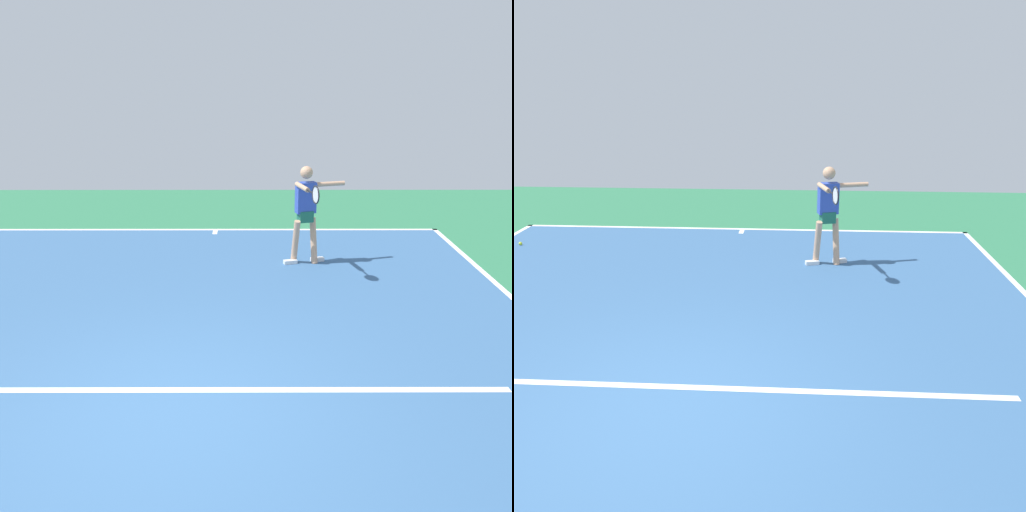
{
  "view_description": "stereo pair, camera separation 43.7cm",
  "coord_description": "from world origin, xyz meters",
  "views": [
    {
      "loc": [
        -0.86,
        4.69,
        3.28
      ],
      "look_at": [
        -0.87,
        -2.27,
        0.9
      ],
      "focal_mm": 38.07,
      "sensor_mm": 36.0,
      "label": 1
    },
    {
      "loc": [
        -1.29,
        4.68,
        3.28
      ],
      "look_at": [
        -0.87,
        -2.27,
        0.9
      ],
      "focal_mm": 38.07,
      "sensor_mm": 36.0,
      "label": 2
    }
  ],
  "objects": [
    {
      "name": "court_surface",
      "position": [
        0.0,
        0.0,
        0.0
      ],
      "size": [
        9.67,
        13.48,
        0.0
      ],
      "primitive_type": "cube",
      "color": "#38608E",
      "rests_on": "ground_plane"
    },
    {
      "name": "ground_plane",
      "position": [
        0.0,
        0.0,
        0.0
      ],
      "size": [
        21.76,
        21.76,
        0.0
      ],
      "primitive_type": "plane",
      "color": "#2D754C"
    },
    {
      "name": "tennis_player",
      "position": [
        -1.76,
        -4.51,
        1.01
      ],
      "size": [
        1.07,
        1.27,
        1.76
      ],
      "rotation": [
        0.0,
        0.0,
        0.26
      ],
      "color": "tan",
      "rests_on": "ground_plane"
    },
    {
      "name": "court_line_service",
      "position": [
        0.0,
        -0.4,
        0.0
      ],
      "size": [
        7.26,
        0.1,
        0.01
      ],
      "primitive_type": "cube",
      "color": "white",
      "rests_on": "ground_plane"
    },
    {
      "name": "court_line_baseline_near",
      "position": [
        0.0,
        -6.69,
        0.0
      ],
      "size": [
        9.67,
        0.1,
        0.01
      ],
      "primitive_type": "cube",
      "color": "white",
      "rests_on": "ground_plane"
    },
    {
      "name": "court_line_centre_mark",
      "position": [
        0.0,
        -6.49,
        0.0
      ],
      "size": [
        0.1,
        0.3,
        0.01
      ],
      "primitive_type": "cube",
      "color": "white",
      "rests_on": "ground_plane"
    }
  ]
}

